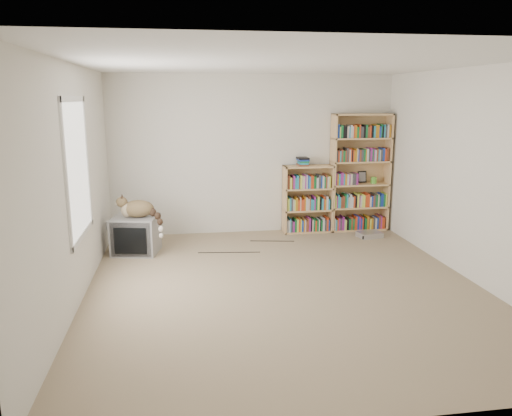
{
  "coord_description": "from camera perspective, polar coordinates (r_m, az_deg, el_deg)",
  "views": [
    {
      "loc": [
        -1.15,
        -5.32,
        2.15
      ],
      "look_at": [
        -0.18,
        1.0,
        0.72
      ],
      "focal_mm": 35.0,
      "sensor_mm": 36.0,
      "label": 1
    }
  ],
  "objects": [
    {
      "name": "ceiling",
      "position": [
        5.46,
        3.64,
        16.23
      ],
      "size": [
        4.5,
        5.0,
        0.02
      ],
      "primitive_type": "cube",
      "color": "white",
      "rests_on": "wall_back"
    },
    {
      "name": "cat",
      "position": [
        7.04,
        -12.99,
        -0.38
      ],
      "size": [
        0.65,
        0.47,
        0.53
      ],
      "rotation": [
        0.0,
        0.0,
        0.03
      ],
      "color": "#362816",
      "rests_on": "crt_tv"
    },
    {
      "name": "green_mug",
      "position": [
        8.38,
        13.28,
        3.13
      ],
      "size": [
        0.09,
        0.09,
        0.11
      ],
      "primitive_type": "cylinder",
      "color": "#5AB834",
      "rests_on": "bookcase_tall"
    },
    {
      "name": "framed_print",
      "position": [
        8.4,
        12.02,
        3.51
      ],
      "size": [
        0.14,
        0.05,
        0.19
      ],
      "primitive_type": "cube",
      "rotation": [
        -0.17,
        0.0,
        0.0
      ],
      "color": "black",
      "rests_on": "bookcase_tall"
    },
    {
      "name": "wall_right",
      "position": [
        6.38,
        23.68,
        3.4
      ],
      "size": [
        0.02,
        5.0,
        2.5
      ],
      "primitive_type": "cube",
      "color": "silver",
      "rests_on": "floor"
    },
    {
      "name": "bookcase_short",
      "position": [
        8.11,
        5.88,
        0.76
      ],
      "size": [
        0.79,
        0.3,
        1.08
      ],
      "color": "tan",
      "rests_on": "floor"
    },
    {
      "name": "window",
      "position": [
        5.68,
        -19.71,
        4.25
      ],
      "size": [
        0.02,
        1.22,
        1.52
      ],
      "primitive_type": "cube",
      "color": "white",
      "rests_on": "wall_left"
    },
    {
      "name": "crt_tv",
      "position": [
        7.21,
        -13.55,
        -2.98
      ],
      "size": [
        0.69,
        0.65,
        0.52
      ],
      "rotation": [
        0.0,
        0.0,
        -0.19
      ],
      "color": "gray",
      "rests_on": "floor"
    },
    {
      "name": "wall_front",
      "position": [
        3.18,
        12.93,
        -4.19
      ],
      "size": [
        4.5,
        0.02,
        2.5
      ],
      "primitive_type": "cube",
      "color": "silver",
      "rests_on": "floor"
    },
    {
      "name": "dvd_player",
      "position": [
        8.03,
        12.85,
        -2.98
      ],
      "size": [
        0.4,
        0.32,
        0.08
      ],
      "primitive_type": "cube",
      "rotation": [
        0.0,
        0.0,
        0.2
      ],
      "color": "#BBBAC0",
      "rests_on": "floor"
    },
    {
      "name": "wall_back",
      "position": [
        7.96,
        -0.32,
        6.07
      ],
      "size": [
        4.5,
        0.02,
        2.5
      ],
      "primitive_type": "cube",
      "color": "silver",
      "rests_on": "floor"
    },
    {
      "name": "book_stack",
      "position": [
        8.0,
        5.45,
        5.32
      ],
      "size": [
        0.18,
        0.24,
        0.13
      ],
      "primitive_type": "cube",
      "color": "#C63D1A",
      "rests_on": "bookcase_short"
    },
    {
      "name": "wall_left",
      "position": [
        5.51,
        -20.1,
        2.41
      ],
      "size": [
        0.02,
        5.0,
        2.5
      ],
      "primitive_type": "cube",
      "color": "silver",
      "rests_on": "floor"
    },
    {
      "name": "bookcase_tall",
      "position": [
        8.3,
        11.74,
        3.62
      ],
      "size": [
        0.95,
        0.3,
        1.89
      ],
      "color": "tan",
      "rests_on": "floor"
    },
    {
      "name": "wall_outlet",
      "position": [
        7.58,
        -16.67,
        -1.94
      ],
      "size": [
        0.01,
        0.08,
        0.13
      ],
      "primitive_type": "cube",
      "color": "silver",
      "rests_on": "wall_left"
    },
    {
      "name": "floor_cables",
      "position": [
        7.27,
        -1.66,
        -4.61
      ],
      "size": [
        1.2,
        0.7,
        0.01
      ],
      "primitive_type": null,
      "color": "black",
      "rests_on": "floor"
    },
    {
      "name": "floor",
      "position": [
        5.85,
        3.3,
        -8.99
      ],
      "size": [
        4.5,
        5.0,
        0.01
      ],
      "primitive_type": "cube",
      "color": "tan",
      "rests_on": "ground"
    }
  ]
}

